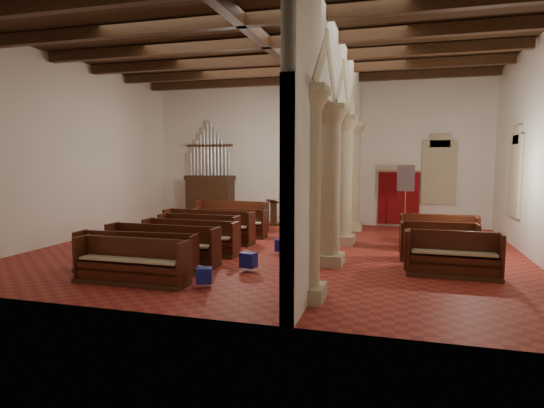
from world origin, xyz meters
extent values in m
plane|color=#9B2F22|center=(0.00, 0.00, 0.00)|extent=(14.00, 14.00, 0.00)
plane|color=#331F11|center=(0.00, 0.00, 6.00)|extent=(14.00, 14.00, 0.00)
cube|color=silver|center=(0.00, 6.00, 3.00)|extent=(14.00, 0.02, 6.00)
cube|color=silver|center=(0.00, -6.00, 3.00)|extent=(14.00, 0.02, 6.00)
cube|color=silver|center=(-7.00, 0.00, 3.00)|extent=(0.02, 12.00, 6.00)
cube|color=silver|center=(7.00, 0.00, 3.00)|extent=(0.02, 12.00, 6.00)
cube|color=beige|center=(1.80, -4.50, 0.15)|extent=(0.75, 0.75, 0.30)
cylinder|color=beige|center=(1.80, -4.50, 1.95)|extent=(0.56, 0.56, 3.30)
cube|color=beige|center=(1.80, -1.50, 0.15)|extent=(0.75, 0.75, 0.30)
cylinder|color=beige|center=(1.80, -1.50, 1.95)|extent=(0.56, 0.56, 3.30)
cube|color=beige|center=(1.80, 1.50, 0.15)|extent=(0.75, 0.75, 0.30)
cylinder|color=beige|center=(1.80, 1.50, 1.95)|extent=(0.56, 0.56, 3.30)
cube|color=beige|center=(1.80, 4.50, 0.15)|extent=(0.75, 0.75, 0.30)
cylinder|color=beige|center=(1.80, 4.50, 1.95)|extent=(0.56, 0.56, 3.30)
cube|color=silver|center=(1.80, 0.00, 5.04)|extent=(0.25, 11.90, 1.93)
cube|color=#367958|center=(6.98, 2.50, 2.20)|extent=(0.03, 1.00, 2.20)
cube|color=#367958|center=(5.00, 5.98, 2.20)|extent=(1.00, 0.03, 2.20)
cube|color=#3F2714|center=(-4.50, 5.50, 0.90)|extent=(2.00, 0.80, 1.80)
cube|color=#3F2714|center=(-4.50, 5.50, 1.90)|extent=(2.10, 0.85, 0.20)
cube|color=#331910|center=(-1.42, 4.85, 0.04)|extent=(0.52, 0.52, 0.09)
cube|color=#331910|center=(-1.42, 4.85, 0.48)|extent=(0.25, 0.25, 0.96)
cube|color=#331910|center=(-1.42, 4.78, 1.01)|extent=(0.54, 0.50, 0.17)
cube|color=maroon|center=(3.50, 5.92, 1.15)|extent=(1.60, 0.06, 2.10)
cylinder|color=gold|center=(3.50, 5.90, 2.25)|extent=(1.80, 0.04, 0.04)
cone|color=#3F2714|center=(3.74, 4.35, 0.07)|extent=(0.41, 0.41, 0.14)
cylinder|color=gold|center=(3.74, 4.35, 1.35)|extent=(0.04, 0.04, 2.70)
cylinder|color=gold|center=(3.74, 4.35, 2.59)|extent=(0.10, 0.79, 0.03)
cube|color=navy|center=(3.74, 4.33, 2.03)|extent=(0.62, 0.08, 0.96)
cube|color=navy|center=(-0.44, -4.25, 0.27)|extent=(0.40, 0.37, 0.33)
cube|color=navy|center=(0.03, -2.67, 0.28)|extent=(0.41, 0.36, 0.36)
cube|color=navy|center=(0.28, -0.55, 0.27)|extent=(0.38, 0.33, 0.34)
cylinder|color=silver|center=(-1.54, -3.90, 0.16)|extent=(0.87, 0.34, 0.09)
cylinder|color=white|center=(-1.34, -3.12, 0.16)|extent=(1.09, 0.54, 0.11)
cube|color=#3F2714|center=(-2.11, -4.39, 0.05)|extent=(2.61, 0.67, 0.09)
cube|color=#3E1C0D|center=(-2.11, -4.43, 0.31)|extent=(2.46, 0.39, 0.43)
cube|color=#3E1C0D|center=(-2.11, -4.22, 0.54)|extent=(2.46, 0.08, 0.90)
cube|color=#3E1C0D|center=(-3.38, -4.37, 0.54)|extent=(0.07, 0.57, 0.90)
cube|color=#3E1C0D|center=(-0.84, -4.37, 0.54)|extent=(0.07, 0.57, 0.90)
cube|color=#C1B68E|center=(-2.11, -4.43, 0.54)|extent=(2.36, 0.35, 0.05)
cube|color=#3F2714|center=(-2.54, -3.52, 0.05)|extent=(3.07, 0.85, 0.09)
cube|color=#43170E|center=(-2.54, -3.57, 0.30)|extent=(2.90, 0.56, 0.41)
cube|color=#43170E|center=(-2.54, -3.36, 0.53)|extent=(2.88, 0.26, 0.87)
cube|color=#43170E|center=(-4.02, -3.51, 0.53)|extent=(0.10, 0.55, 0.87)
cube|color=#43170E|center=(-1.06, -3.51, 0.53)|extent=(0.10, 0.55, 0.87)
cube|color=#C1B68E|center=(-2.54, -3.57, 0.53)|extent=(2.78, 0.52, 0.05)
cube|color=#3F2714|center=(-2.38, -2.55, 0.05)|extent=(3.11, 0.76, 0.10)
cube|color=#3E1F0D|center=(-2.38, -2.60, 0.31)|extent=(2.95, 0.47, 0.43)
cube|color=#3E1F0D|center=(-2.38, -2.38, 0.55)|extent=(2.94, 0.15, 0.92)
cube|color=#3E1F0D|center=(-3.89, -2.53, 0.55)|extent=(0.08, 0.58, 0.92)
cube|color=#3E1F0D|center=(-0.87, -2.53, 0.55)|extent=(0.08, 0.58, 0.92)
cube|color=#C1B68E|center=(-2.38, -2.60, 0.55)|extent=(2.83, 0.43, 0.05)
cube|color=#3F2714|center=(-2.22, -1.24, 0.05)|extent=(2.85, 0.72, 0.09)
cube|color=#3F120D|center=(-2.22, -1.29, 0.30)|extent=(2.69, 0.44, 0.42)
cube|color=#3F120D|center=(-2.22, -1.08, 0.54)|extent=(2.69, 0.13, 0.88)
cube|color=#3F120D|center=(-3.60, -1.22, 0.54)|extent=(0.08, 0.56, 0.88)
cube|color=#3F120D|center=(-0.83, -1.22, 0.54)|extent=(0.08, 0.56, 0.88)
cube|color=#C1B68E|center=(-2.22, -1.29, 0.54)|extent=(2.59, 0.40, 0.05)
cube|color=#3F2714|center=(-2.39, -0.29, 0.05)|extent=(2.56, 0.74, 0.10)
cube|color=#431F0E|center=(-2.39, -0.33, 0.31)|extent=(2.40, 0.44, 0.44)
cube|color=#431F0E|center=(-2.39, -0.11, 0.56)|extent=(2.40, 0.12, 0.92)
cube|color=#431F0E|center=(-3.62, -0.27, 0.56)|extent=(0.08, 0.58, 0.92)
cube|color=#431F0E|center=(-1.15, -0.27, 0.56)|extent=(0.08, 0.58, 0.92)
cube|color=#C1B68E|center=(-2.39, -0.33, 0.56)|extent=(2.31, 0.40, 0.05)
cube|color=#3F2714|center=(-2.46, 0.59, 0.05)|extent=(3.08, 0.84, 0.10)
cube|color=#41140D|center=(-2.46, 0.54, 0.33)|extent=(2.92, 0.53, 0.45)
cube|color=#41140D|center=(-2.46, 0.78, 0.58)|extent=(2.90, 0.20, 0.95)
cube|color=#41140D|center=(-3.95, 0.61, 0.58)|extent=(0.10, 0.61, 0.95)
cube|color=#41140D|center=(-0.97, 0.61, 0.58)|extent=(0.10, 0.61, 0.95)
cube|color=#C1B68E|center=(-2.46, 0.54, 0.58)|extent=(2.80, 0.49, 0.05)
cube|color=#3F2714|center=(-2.20, 1.83, 0.05)|extent=(2.63, 0.70, 0.09)
cube|color=#380E0C|center=(-2.20, 1.79, 0.30)|extent=(2.48, 0.42, 0.41)
cube|color=#380E0C|center=(-2.20, 2.00, 0.53)|extent=(2.47, 0.11, 0.87)
cube|color=#380E0C|center=(-3.47, 1.85, 0.53)|extent=(0.08, 0.55, 0.87)
cube|color=#380E0C|center=(-0.92, 1.85, 0.53)|extent=(0.08, 0.55, 0.87)
cube|color=#C1B68E|center=(-2.20, 1.79, 0.53)|extent=(2.38, 0.38, 0.05)
cube|color=#3F2714|center=(-2.61, 3.09, 0.05)|extent=(2.84, 0.89, 0.11)
cube|color=#39140C|center=(-2.61, 3.04, 0.35)|extent=(2.68, 0.56, 0.48)
cube|color=#39140C|center=(-2.61, 3.29, 0.62)|extent=(2.66, 0.21, 1.02)
cube|color=#39140C|center=(-3.98, 3.12, 0.62)|extent=(0.11, 0.65, 1.02)
cube|color=#39140C|center=(-1.24, 3.12, 0.62)|extent=(0.11, 0.65, 1.02)
cube|color=#C1B68E|center=(-2.61, 3.04, 0.62)|extent=(2.57, 0.51, 0.05)
cube|color=#3F2714|center=(4.76, -1.85, 0.05)|extent=(2.10, 0.77, 0.10)
cube|color=#401D0D|center=(4.76, -1.90, 0.33)|extent=(1.94, 0.46, 0.45)
cube|color=#401D0D|center=(4.76, -1.67, 0.58)|extent=(1.93, 0.13, 0.95)
cube|color=#401D0D|center=(3.76, -1.83, 0.58)|extent=(0.09, 0.60, 0.95)
cube|color=#401D0D|center=(5.77, -1.83, 0.58)|extent=(0.09, 0.60, 0.95)
cube|color=#C1B68E|center=(4.76, -1.90, 0.58)|extent=(1.86, 0.42, 0.05)
cube|color=#3F2714|center=(4.47, -1.23, 0.05)|extent=(1.61, 0.65, 0.09)
cube|color=#3A170C|center=(4.47, -1.27, 0.29)|extent=(1.46, 0.37, 0.41)
cube|color=#3A170C|center=(4.47, -1.06, 0.52)|extent=(1.46, 0.08, 0.86)
cube|color=#3A170C|center=(3.71, -1.21, 0.52)|extent=(0.07, 0.54, 0.86)
cube|color=#3A170C|center=(5.24, -1.21, 0.52)|extent=(0.07, 0.54, 0.86)
cube|color=#C1B68E|center=(4.47, -1.27, 0.52)|extent=(1.40, 0.34, 0.05)
cube|color=#3F2714|center=(4.56, -0.22, 0.05)|extent=(2.00, 0.76, 0.10)
cube|color=#41190E|center=(4.56, -0.27, 0.32)|extent=(1.84, 0.46, 0.44)
cube|color=#41190E|center=(4.56, -0.04, 0.56)|extent=(1.83, 0.13, 0.93)
cube|color=#41190E|center=(3.61, -0.20, 0.56)|extent=(0.09, 0.59, 0.93)
cube|color=#41190E|center=(5.52, -0.20, 0.56)|extent=(0.09, 0.59, 0.93)
cube|color=#C1B68E|center=(4.56, -0.27, 0.56)|extent=(1.77, 0.42, 0.05)
cube|color=#3F2714|center=(4.63, 1.01, 0.05)|extent=(2.17, 0.86, 0.10)
cube|color=#3F1B0D|center=(4.63, 0.96, 0.33)|extent=(2.00, 0.54, 0.46)
cube|color=#3F1B0D|center=(4.63, 1.20, 0.59)|extent=(1.98, 0.20, 0.98)
cube|color=#3F1B0D|center=(3.60, 1.03, 0.59)|extent=(0.11, 0.62, 0.98)
cube|color=#3F1B0D|center=(5.66, 1.03, 0.59)|extent=(0.11, 0.62, 0.98)
cube|color=#C1B68E|center=(4.63, 0.96, 0.59)|extent=(1.92, 0.50, 0.05)
cube|color=#3F2714|center=(4.93, 1.92, 0.05)|extent=(1.93, 0.70, 0.09)
cube|color=#3E1B0D|center=(4.93, 1.87, 0.31)|extent=(1.78, 0.41, 0.43)
cube|color=#3E1B0D|center=(4.93, 2.09, 0.54)|extent=(1.77, 0.10, 0.90)
cube|color=#3E1B0D|center=(4.01, 1.93, 0.54)|extent=(0.08, 0.57, 0.90)
cube|color=#3E1B0D|center=(5.86, 1.93, 0.54)|extent=(0.08, 0.57, 0.90)
cube|color=#C1B68E|center=(4.93, 1.87, 0.54)|extent=(1.70, 0.37, 0.05)
camera|label=1|loc=(3.50, -12.96, 2.73)|focal=30.00mm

